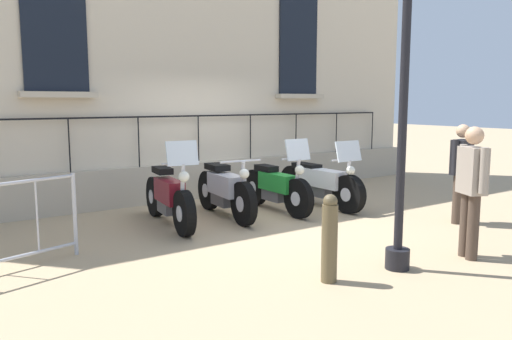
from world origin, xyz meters
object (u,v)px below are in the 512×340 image
(motorcycle_silver, at_px, (225,191))
(bollard, at_px, (330,238))
(pedestrian_standing, at_px, (461,168))
(motorcycle_maroon, at_px, (169,198))
(pedestrian_walking, at_px, (472,185))
(motorcycle_green, at_px, (276,188))
(motorcycle_white, at_px, (320,183))

(motorcycle_silver, relative_size, bollard, 2.16)
(bollard, distance_m, pedestrian_standing, 3.66)
(motorcycle_maroon, height_order, pedestrian_walking, pedestrian_walking)
(motorcycle_silver, bearing_deg, motorcycle_green, 81.70)
(motorcycle_white, xyz_separation_m, pedestrian_walking, (3.41, -0.58, 0.49))
(pedestrian_walking, bearing_deg, pedestrian_standing, 126.97)
(pedestrian_standing, bearing_deg, motorcycle_green, -140.92)
(bollard, bearing_deg, motorcycle_green, 152.32)
(motorcycle_maroon, distance_m, pedestrian_walking, 4.36)
(motorcycle_maroon, height_order, motorcycle_silver, motorcycle_maroon)
(motorcycle_green, relative_size, motorcycle_white, 0.90)
(motorcycle_silver, xyz_separation_m, motorcycle_green, (0.14, 0.97, -0.02))
(motorcycle_white, xyz_separation_m, pedestrian_standing, (2.25, 0.96, 0.45))
(motorcycle_green, bearing_deg, motorcycle_white, 84.47)
(bollard, distance_m, pedestrian_walking, 2.09)
(bollard, relative_size, pedestrian_standing, 0.61)
(bollard, xyz_separation_m, pedestrian_walking, (0.36, 2.01, 0.44))
(motorcycle_white, distance_m, bollard, 4.00)
(motorcycle_maroon, xyz_separation_m, motorcycle_white, (0.23, 2.94, -0.01))
(motorcycle_silver, distance_m, pedestrian_standing, 3.82)
(motorcycle_silver, bearing_deg, motorcycle_maroon, -90.03)
(motorcycle_silver, relative_size, pedestrian_standing, 1.32)
(motorcycle_green, relative_size, pedestrian_standing, 1.26)
(motorcycle_green, xyz_separation_m, pedestrian_walking, (3.50, 0.36, 0.49))
(bollard, xyz_separation_m, pedestrian_standing, (-0.80, 3.55, 0.40))
(motorcycle_white, distance_m, pedestrian_standing, 2.49)
(motorcycle_silver, bearing_deg, motorcycle_white, 83.06)
(motorcycle_green, distance_m, pedestrian_standing, 3.05)
(motorcycle_green, xyz_separation_m, motorcycle_white, (0.09, 0.94, 0.00))
(pedestrian_standing, height_order, pedestrian_walking, pedestrian_walking)
(motorcycle_green, bearing_deg, bollard, -27.68)
(motorcycle_maroon, xyz_separation_m, motorcycle_green, (0.14, 1.99, -0.01))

